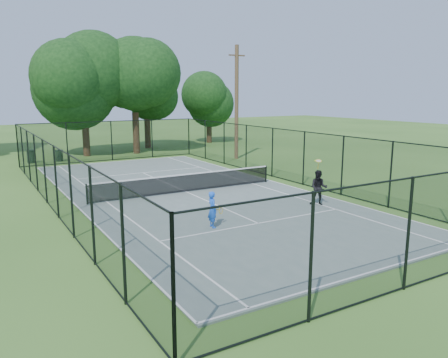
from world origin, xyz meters
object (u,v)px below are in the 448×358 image
trash_bin_right (59,155)px  player_blue (213,209)px  trash_bin_left (31,156)px  tennis_net (186,182)px  player_black (319,188)px  utility_pole (237,102)px

trash_bin_right → player_blue: bearing=-85.0°
trash_bin_left → trash_bin_right: 1.96m
tennis_net → trash_bin_right: bearing=103.7°
tennis_net → player_blue: bearing=-106.6°
trash_bin_right → player_black: (7.57, -20.02, 0.42)m
trash_bin_left → player_black: bearing=-64.7°
tennis_net → trash_bin_right: tennis_net is taller
tennis_net → trash_bin_left: tennis_net is taller
trash_bin_left → utility_pole: utility_pole is taller
trash_bin_right → player_blue: 20.62m
tennis_net → player_blue: (-1.76, -5.91, 0.17)m
tennis_net → trash_bin_right: size_ratio=11.73×
utility_pole → player_black: 15.53m
trash_bin_right → player_blue: (1.81, -20.54, 0.31)m
trash_bin_left → player_blue: bearing=-79.7°
trash_bin_right → utility_pole: size_ratio=0.10×
trash_bin_left → trash_bin_right: bearing=-3.2°
player_blue → player_black: player_black is taller
trash_bin_left → utility_pole: bearing=-22.0°
tennis_net → player_blue: 6.17m
utility_pole → player_blue: bearing=-125.0°
player_blue → player_black: size_ratio=0.68×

